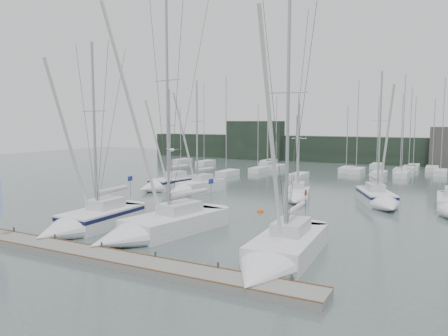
% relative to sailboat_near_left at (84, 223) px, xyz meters
% --- Properties ---
extents(ground, '(160.00, 160.00, 0.00)m').
position_rel_sailboat_near_left_xyz_m(ground, '(6.92, 0.59, -0.64)').
color(ground, '#4B5C58').
rests_on(ground, ground).
extents(dock, '(24.00, 2.00, 0.40)m').
position_rel_sailboat_near_left_xyz_m(dock, '(6.92, -4.41, -0.44)').
color(dock, slate).
rests_on(dock, ground).
extents(far_treeline, '(90.00, 4.00, 5.00)m').
position_rel_sailboat_near_left_xyz_m(far_treeline, '(6.92, 62.59, 1.86)').
color(far_treeline, black).
rests_on(far_treeline, ground).
extents(far_building_left, '(12.00, 3.00, 8.00)m').
position_rel_sailboat_near_left_xyz_m(far_building_left, '(-13.08, 60.59, 3.36)').
color(far_building_left, black).
rests_on(far_building_left, ground).
extents(mast_forest, '(59.88, 26.69, 14.76)m').
position_rel_sailboat_near_left_xyz_m(mast_forest, '(10.46, 46.28, -0.15)').
color(mast_forest, silver).
rests_on(mast_forest, ground).
extents(sailboat_near_left, '(3.25, 9.78, 14.75)m').
position_rel_sailboat_near_left_xyz_m(sailboat_near_left, '(0.00, 0.00, 0.00)').
color(sailboat_near_left, silver).
rests_on(sailboat_near_left, ground).
extents(sailboat_near_center, '(5.55, 11.61, 18.36)m').
position_rel_sailboat_near_left_xyz_m(sailboat_near_center, '(5.32, 0.68, -0.03)').
color(sailboat_near_center, silver).
rests_on(sailboat_near_center, ground).
extents(sailboat_near_right, '(3.78, 11.35, 16.22)m').
position_rel_sailboat_near_left_xyz_m(sailboat_near_right, '(15.16, -0.86, -0.04)').
color(sailboat_near_right, silver).
rests_on(sailboat_near_right, ground).
extents(sailboat_mid_a, '(4.11, 8.29, 12.50)m').
position_rel_sailboat_near_left_xyz_m(sailboat_mid_a, '(-6.08, 18.46, -0.01)').
color(sailboat_mid_a, silver).
rests_on(sailboat_mid_a, ground).
extents(sailboat_mid_b, '(3.94, 7.82, 13.26)m').
position_rel_sailboat_near_left_xyz_m(sailboat_mid_b, '(-2.05, 17.88, -0.05)').
color(sailboat_mid_b, silver).
rests_on(sailboat_mid_b, ground).
extents(sailboat_mid_c, '(3.66, 6.87, 10.37)m').
position_rel_sailboat_near_left_xyz_m(sailboat_mid_c, '(9.87, 18.82, -0.13)').
color(sailboat_mid_c, silver).
rests_on(sailboat_mid_c, ground).
extents(sailboat_mid_d, '(5.65, 8.62, 13.49)m').
position_rel_sailboat_near_left_xyz_m(sailboat_mid_d, '(17.64, 19.87, -0.04)').
color(sailboat_mid_d, silver).
rests_on(sailboat_mid_d, ground).
extents(buoy_a, '(0.57, 0.57, 0.57)m').
position_rel_sailboat_near_left_xyz_m(buoy_a, '(2.91, 10.88, -0.64)').
color(buoy_a, '#D34E12').
rests_on(buoy_a, ground).
extents(buoy_b, '(0.59, 0.59, 0.59)m').
position_rel_sailboat_near_left_xyz_m(buoy_b, '(8.64, 12.25, -0.64)').
color(buoy_b, '#D34E12').
rests_on(buoy_b, ground).
extents(seagull, '(1.06, 0.49, 0.21)m').
position_rel_sailboat_near_left_xyz_m(seagull, '(6.30, 2.13, 5.37)').
color(seagull, silver).
rests_on(seagull, ground).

